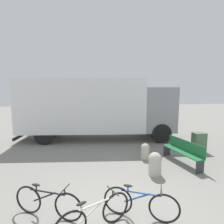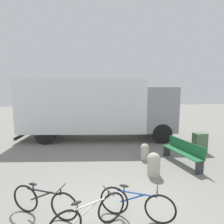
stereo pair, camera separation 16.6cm
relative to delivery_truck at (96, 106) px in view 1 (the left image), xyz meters
The scene contains 9 objects.
ground_plane 7.30m from the delivery_truck, 90.79° to the right, with size 60.00×60.00×0.00m, color gray.
delivery_truck is the anchor object (origin of this frame).
park_bench 5.53m from the delivery_truck, 52.63° to the right, with size 0.77×1.98×0.93m.
bicycle_near 6.95m from the delivery_truck, 103.11° to the right, with size 1.61×0.76×0.78m.
bicycle_middle 7.38m from the delivery_truck, 93.85° to the right, with size 1.60×0.78×0.78m.
bicycle_far 7.15m from the delivery_truck, 85.35° to the right, with size 1.60×0.77×0.78m.
bollard_near_bench 5.51m from the delivery_truck, 70.91° to the right, with size 0.46×0.46×0.80m.
bollard_far_bench 4.37m from the delivery_truck, 62.54° to the right, with size 0.36×0.36×0.68m.
utility_box 5.86m from the delivery_truck, 33.09° to the right, with size 0.58×0.40×0.91m.
Camera 1 is at (-0.54, -3.46, 2.94)m, focal length 28.00 mm.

